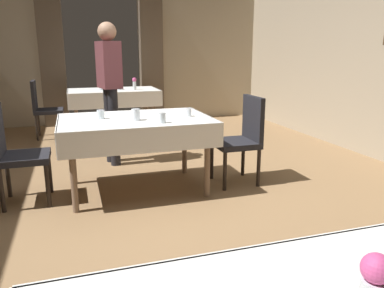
% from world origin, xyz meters
% --- Properties ---
extents(ground, '(10.08, 10.08, 0.00)m').
position_xyz_m(ground, '(0.00, 0.00, 0.00)').
color(ground, olive).
extents(wall_back, '(6.40, 0.27, 3.00)m').
position_xyz_m(wall_back, '(0.00, 4.18, 1.51)').
color(wall_back, tan).
rests_on(wall_back, ground).
extents(dining_table_mid, '(1.47, 1.01, 0.75)m').
position_xyz_m(dining_table_mid, '(-0.04, 0.24, 0.67)').
color(dining_table_mid, '#7A604C').
rests_on(dining_table_mid, ground).
extents(dining_table_far, '(1.49, 0.91, 0.75)m').
position_xyz_m(dining_table_far, '(0.05, 3.09, 0.66)').
color(dining_table_far, '#7A604C').
rests_on(dining_table_far, ground).
extents(chair_mid_right, '(0.44, 0.44, 0.93)m').
position_xyz_m(chair_mid_right, '(1.08, 0.15, 0.52)').
color(chair_mid_right, black).
rests_on(chair_mid_right, ground).
extents(chair_mid_left, '(0.44, 0.44, 0.93)m').
position_xyz_m(chair_mid_left, '(-1.16, 0.24, 0.52)').
color(chair_mid_left, black).
rests_on(chair_mid_left, ground).
extents(chair_far_left, '(0.44, 0.44, 0.93)m').
position_xyz_m(chair_far_left, '(-1.08, 3.08, 0.52)').
color(chair_far_left, black).
rests_on(chair_far_left, ground).
extents(glass_mid_a, '(0.08, 0.08, 0.11)m').
position_xyz_m(glass_mid_a, '(-0.06, 0.11, 0.80)').
color(glass_mid_a, silver).
rests_on(glass_mid_a, dining_table_mid).
extents(glass_mid_b, '(0.07, 0.07, 0.09)m').
position_xyz_m(glass_mid_b, '(-0.37, 0.29, 0.79)').
color(glass_mid_b, silver).
rests_on(glass_mid_b, dining_table_mid).
extents(glass_mid_c, '(0.07, 0.07, 0.08)m').
position_xyz_m(glass_mid_c, '(0.48, 0.17, 0.79)').
color(glass_mid_c, silver).
rests_on(glass_mid_c, dining_table_mid).
extents(glass_mid_d, '(0.07, 0.07, 0.10)m').
position_xyz_m(glass_mid_d, '(0.15, -0.10, 0.80)').
color(glass_mid_d, silver).
rests_on(glass_mid_d, dining_table_mid).
extents(flower_vase_far, '(0.07, 0.07, 0.20)m').
position_xyz_m(flower_vase_far, '(0.39, 2.95, 0.86)').
color(flower_vase_far, silver).
rests_on(flower_vase_far, dining_table_far).
extents(glass_far_b, '(0.07, 0.07, 0.12)m').
position_xyz_m(glass_far_b, '(0.03, 3.38, 0.81)').
color(glass_far_b, silver).
rests_on(glass_far_b, dining_table_far).
extents(glass_far_c, '(0.08, 0.08, 0.09)m').
position_xyz_m(glass_far_c, '(0.13, 3.04, 0.80)').
color(glass_far_c, silver).
rests_on(glass_far_c, dining_table_far).
extents(glass_far_d, '(0.08, 0.08, 0.12)m').
position_xyz_m(glass_far_d, '(-0.14, 3.05, 0.81)').
color(glass_far_d, silver).
rests_on(glass_far_d, dining_table_far).
extents(person_waiter_by_doorway, '(0.29, 0.40, 1.72)m').
position_xyz_m(person_waiter_by_doorway, '(-0.17, 1.28, 1.02)').
color(person_waiter_by_doorway, black).
rests_on(person_waiter_by_doorway, ground).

